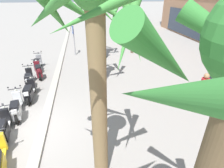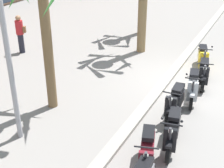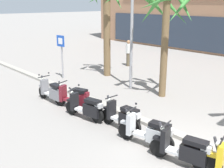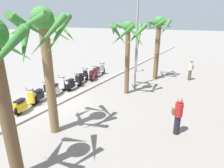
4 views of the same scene
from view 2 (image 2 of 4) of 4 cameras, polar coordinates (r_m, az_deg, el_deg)
ground_plane at (r=12.76m, az=12.33°, el=0.46°), size 200.00×200.00×0.00m
curb_strip at (r=12.86m, az=9.86°, el=1.23°), size 60.00×0.36×0.12m
scooter_maroon_last_in_row at (r=8.22m, az=6.15°, el=-11.57°), size 1.71×0.77×1.04m
scooter_black_mid_rear at (r=9.08m, az=10.51°, el=-7.84°), size 1.81×0.66×1.17m
scooter_black_gap_after_mid at (r=10.41m, az=10.96°, el=-2.98°), size 1.75×0.56×1.04m
scooter_silver_lead_nearest at (r=11.51m, az=13.93°, el=-0.25°), size 1.85×0.70×1.17m
scooter_black_far_back at (r=12.62m, az=15.68°, el=1.98°), size 1.71×0.67×1.04m
scooter_yellow_mid_centre at (r=14.00m, az=15.55°, el=4.51°), size 1.78×0.76×1.17m
pedestrian_by_palm_tree at (r=15.48m, az=-15.74°, el=8.56°), size 0.36×0.46×1.74m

